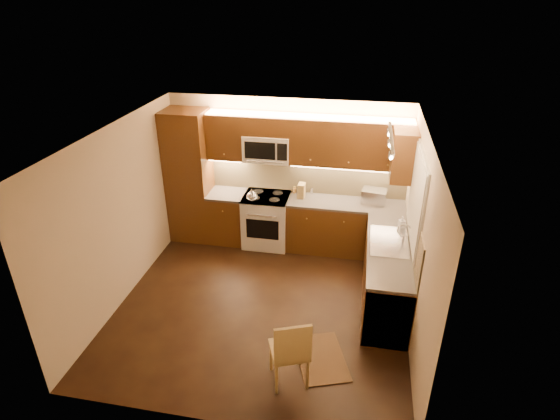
% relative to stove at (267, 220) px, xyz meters
% --- Properties ---
extents(floor, '(4.00, 4.00, 0.01)m').
position_rel_stove_xyz_m(floor, '(0.30, -1.68, -0.46)').
color(floor, black).
rests_on(floor, ground).
extents(ceiling, '(4.00, 4.00, 0.01)m').
position_rel_stove_xyz_m(ceiling, '(0.30, -1.68, 2.04)').
color(ceiling, beige).
rests_on(ceiling, ground).
extents(wall_back, '(4.00, 0.01, 2.50)m').
position_rel_stove_xyz_m(wall_back, '(0.30, 0.32, 0.79)').
color(wall_back, tan).
rests_on(wall_back, ground).
extents(wall_front, '(4.00, 0.01, 2.50)m').
position_rel_stove_xyz_m(wall_front, '(0.30, -3.67, 0.79)').
color(wall_front, tan).
rests_on(wall_front, ground).
extents(wall_left, '(0.01, 4.00, 2.50)m').
position_rel_stove_xyz_m(wall_left, '(-1.70, -1.68, 0.79)').
color(wall_left, tan).
rests_on(wall_left, ground).
extents(wall_right, '(0.01, 4.00, 2.50)m').
position_rel_stove_xyz_m(wall_right, '(2.30, -1.68, 0.79)').
color(wall_right, tan).
rests_on(wall_right, ground).
extents(pantry, '(0.70, 0.60, 2.30)m').
position_rel_stove_xyz_m(pantry, '(-1.35, 0.02, 0.69)').
color(pantry, '#48260F').
rests_on(pantry, floor).
extents(base_cab_back_left, '(0.62, 0.60, 0.86)m').
position_rel_stove_xyz_m(base_cab_back_left, '(-0.69, 0.02, -0.03)').
color(base_cab_back_left, '#48260F').
rests_on(base_cab_back_left, floor).
extents(counter_back_left, '(0.62, 0.60, 0.04)m').
position_rel_stove_xyz_m(counter_back_left, '(-0.69, 0.02, 0.42)').
color(counter_back_left, '#383533').
rests_on(counter_back_left, base_cab_back_left).
extents(base_cab_back_right, '(1.92, 0.60, 0.86)m').
position_rel_stove_xyz_m(base_cab_back_right, '(1.34, 0.02, -0.03)').
color(base_cab_back_right, '#48260F').
rests_on(base_cab_back_right, floor).
extents(counter_back_right, '(1.92, 0.60, 0.04)m').
position_rel_stove_xyz_m(counter_back_right, '(1.34, 0.02, 0.42)').
color(counter_back_right, '#383533').
rests_on(counter_back_right, base_cab_back_right).
extents(base_cab_right, '(0.60, 2.00, 0.86)m').
position_rel_stove_xyz_m(base_cab_right, '(2.00, -1.28, -0.03)').
color(base_cab_right, '#48260F').
rests_on(base_cab_right, floor).
extents(counter_right, '(0.60, 2.00, 0.04)m').
position_rel_stove_xyz_m(counter_right, '(2.00, -1.28, 0.42)').
color(counter_right, '#383533').
rests_on(counter_right, base_cab_right).
extents(dishwasher, '(0.58, 0.60, 0.84)m').
position_rel_stove_xyz_m(dishwasher, '(2.00, -1.98, -0.03)').
color(dishwasher, silver).
rests_on(dishwasher, floor).
extents(backsplash_back, '(3.30, 0.02, 0.60)m').
position_rel_stove_xyz_m(backsplash_back, '(0.65, 0.31, 0.74)').
color(backsplash_back, tan).
rests_on(backsplash_back, wall_back).
extents(backsplash_right, '(0.02, 2.00, 0.60)m').
position_rel_stove_xyz_m(backsplash_right, '(2.29, -1.28, 0.74)').
color(backsplash_right, tan).
rests_on(backsplash_right, wall_right).
extents(upper_cab_back_left, '(0.62, 0.35, 0.75)m').
position_rel_stove_xyz_m(upper_cab_back_left, '(-0.69, 0.15, 1.42)').
color(upper_cab_back_left, '#48260F').
rests_on(upper_cab_back_left, wall_back).
extents(upper_cab_back_right, '(1.92, 0.35, 0.75)m').
position_rel_stove_xyz_m(upper_cab_back_right, '(1.34, 0.15, 1.42)').
color(upper_cab_back_right, '#48260F').
rests_on(upper_cab_back_right, wall_back).
extents(upper_cab_bridge, '(0.76, 0.35, 0.31)m').
position_rel_stove_xyz_m(upper_cab_bridge, '(0.00, 0.15, 1.63)').
color(upper_cab_bridge, '#48260F').
rests_on(upper_cab_bridge, wall_back).
extents(upper_cab_right_corner, '(0.35, 0.50, 0.75)m').
position_rel_stove_xyz_m(upper_cab_right_corner, '(2.12, -0.28, 1.42)').
color(upper_cab_right_corner, '#48260F').
rests_on(upper_cab_right_corner, wall_right).
extents(stove, '(0.76, 0.65, 0.92)m').
position_rel_stove_xyz_m(stove, '(0.00, 0.00, 0.00)').
color(stove, silver).
rests_on(stove, floor).
extents(microwave, '(0.76, 0.38, 0.44)m').
position_rel_stove_xyz_m(microwave, '(0.00, 0.14, 1.26)').
color(microwave, silver).
rests_on(microwave, wall_back).
extents(window_frame, '(0.03, 1.44, 1.24)m').
position_rel_stove_xyz_m(window_frame, '(2.29, -1.12, 1.14)').
color(window_frame, silver).
rests_on(window_frame, wall_right).
extents(window_blinds, '(0.02, 1.36, 1.16)m').
position_rel_stove_xyz_m(window_blinds, '(2.27, -1.12, 1.14)').
color(window_blinds, silver).
rests_on(window_blinds, wall_right).
extents(sink, '(0.52, 0.86, 0.15)m').
position_rel_stove_xyz_m(sink, '(2.00, -1.12, 0.52)').
color(sink, silver).
rests_on(sink, counter_right).
extents(faucet, '(0.20, 0.04, 0.30)m').
position_rel_stove_xyz_m(faucet, '(2.18, -1.12, 0.59)').
color(faucet, silver).
rests_on(faucet, counter_right).
extents(track_light_bar, '(0.04, 1.20, 0.03)m').
position_rel_stove_xyz_m(track_light_bar, '(1.85, -1.27, 2.00)').
color(track_light_bar, silver).
rests_on(track_light_bar, ceiling).
extents(kettle, '(0.23, 0.23, 0.21)m').
position_rel_stove_xyz_m(kettle, '(-0.19, -0.22, 0.56)').
color(kettle, silver).
rests_on(kettle, stove).
extents(toaster_oven, '(0.42, 0.34, 0.23)m').
position_rel_stove_xyz_m(toaster_oven, '(1.78, 0.11, 0.55)').
color(toaster_oven, silver).
rests_on(toaster_oven, counter_back_right).
extents(knife_block, '(0.12, 0.18, 0.24)m').
position_rel_stove_xyz_m(knife_block, '(0.58, 0.10, 0.56)').
color(knife_block, '#AA8B4C').
rests_on(knife_block, counter_back_right).
extents(spice_jar_a, '(0.05, 0.05, 0.10)m').
position_rel_stove_xyz_m(spice_jar_a, '(0.73, 0.26, 0.49)').
color(spice_jar_a, silver).
rests_on(spice_jar_a, counter_back_right).
extents(spice_jar_b, '(0.06, 0.06, 0.11)m').
position_rel_stove_xyz_m(spice_jar_b, '(0.44, 0.26, 0.49)').
color(spice_jar_b, olive).
rests_on(spice_jar_b, counter_back_right).
extents(spice_jar_c, '(0.05, 0.05, 0.10)m').
position_rel_stove_xyz_m(spice_jar_c, '(0.49, 0.25, 0.49)').
color(spice_jar_c, silver).
rests_on(spice_jar_c, counter_back_right).
extents(spice_jar_d, '(0.04, 0.04, 0.09)m').
position_rel_stove_xyz_m(spice_jar_d, '(0.44, 0.23, 0.48)').
color(spice_jar_d, '#A36F30').
rests_on(spice_jar_d, counter_back_right).
extents(soap_bottle, '(0.11, 0.11, 0.19)m').
position_rel_stove_xyz_m(soap_bottle, '(2.18, -0.68, 0.53)').
color(soap_bottle, silver).
rests_on(soap_bottle, counter_right).
extents(rug, '(0.81, 0.98, 0.01)m').
position_rel_stove_xyz_m(rug, '(1.24, -2.58, -0.45)').
color(rug, black).
rests_on(rug, floor).
extents(dining_chair, '(0.53, 0.53, 0.93)m').
position_rel_stove_xyz_m(dining_chair, '(0.90, -2.96, 0.00)').
color(dining_chair, '#AA8B4C').
rests_on(dining_chair, floor).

